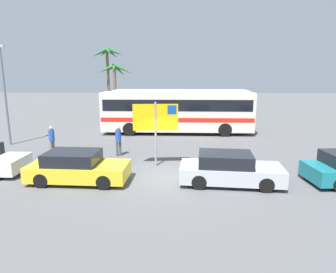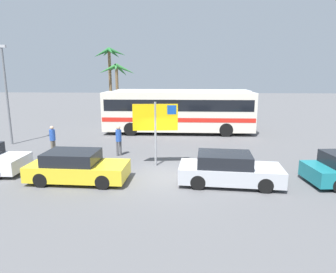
# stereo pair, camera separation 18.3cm
# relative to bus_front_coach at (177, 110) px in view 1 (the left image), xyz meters

# --- Properties ---
(ground) EXTENTS (120.00, 120.00, 0.00)m
(ground) POSITION_rel_bus_front_coach_xyz_m (-0.18, -10.03, -1.78)
(ground) COLOR #565659
(bus_front_coach) EXTENTS (11.38, 2.51, 3.17)m
(bus_front_coach) POSITION_rel_bus_front_coach_xyz_m (0.00, 0.00, 0.00)
(bus_front_coach) COLOR silver
(bus_front_coach) RESTS_ON ground
(bus_rear_coach) EXTENTS (11.38, 2.51, 3.17)m
(bus_rear_coach) POSITION_rel_bus_front_coach_xyz_m (0.24, 3.14, 0.00)
(bus_rear_coach) COLOR white
(bus_rear_coach) RESTS_ON ground
(ferry_sign) EXTENTS (2.20, 0.26, 3.20)m
(ferry_sign) POSITION_rel_bus_front_coach_xyz_m (-0.95, -8.38, 0.54)
(ferry_sign) COLOR gray
(ferry_sign) RESTS_ON ground
(car_yellow) EXTENTS (4.21, 1.88, 1.32)m
(car_yellow) POSITION_rel_bus_front_coach_xyz_m (-4.15, -10.75, -1.15)
(car_yellow) COLOR yellow
(car_yellow) RESTS_ON ground
(car_silver) EXTENTS (4.31, 2.04, 1.32)m
(car_silver) POSITION_rel_bus_front_coach_xyz_m (2.25, -10.76, -1.15)
(car_silver) COLOR #B7BABF
(car_silver) RESTS_ON ground
(pedestrian_crossing_lot) EXTENTS (0.32, 0.32, 1.71)m
(pedestrian_crossing_lot) POSITION_rel_bus_front_coach_xyz_m (-3.23, -6.62, -0.78)
(pedestrian_crossing_lot) COLOR #4C4C51
(pedestrian_crossing_lot) RESTS_ON ground
(pedestrian_near_sign) EXTENTS (0.32, 0.32, 1.62)m
(pedestrian_near_sign) POSITION_rel_bus_front_coach_xyz_m (-7.10, -6.40, -0.83)
(pedestrian_near_sign) COLOR #706656
(pedestrian_near_sign) RESTS_ON ground
(lamp_post_left_side) EXTENTS (0.56, 0.20, 6.27)m
(lamp_post_left_side) POSITION_rel_bus_front_coach_xyz_m (-10.85, -4.22, 1.67)
(lamp_post_left_side) COLOR slate
(lamp_post_left_side) RESTS_ON ground
(palm_tree_seaside) EXTENTS (3.91, 4.10, 5.65)m
(palm_tree_seaside) POSITION_rel_bus_front_coach_xyz_m (-6.97, 10.33, 2.75)
(palm_tree_seaside) COLOR brown
(palm_tree_seaside) RESTS_ON ground
(palm_tree_inland) EXTENTS (3.63, 3.50, 7.35)m
(palm_tree_inland) POSITION_rel_bus_front_coach_xyz_m (-7.73, 10.32, 4.20)
(palm_tree_inland) COLOR brown
(palm_tree_inland) RESTS_ON ground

